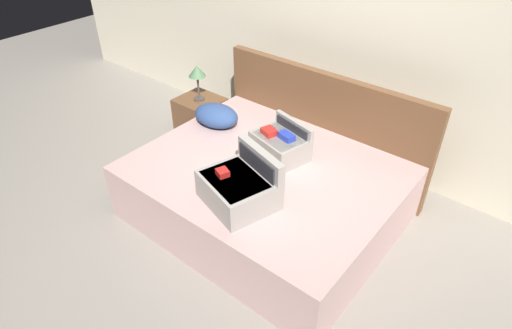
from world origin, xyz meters
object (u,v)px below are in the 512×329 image
object	(u,v)px
bed	(265,192)
hard_case_medium	(280,144)
pillow_near_headboard	(216,116)
hard_case_large	(239,187)
table_lamp	(197,73)
nightstand	(201,119)

from	to	relation	value
bed	hard_case_medium	xyz separation A→B (m)	(-0.01, 0.21, 0.36)
pillow_near_headboard	bed	bearing A→B (deg)	-17.79
pillow_near_headboard	hard_case_large	bearing A→B (deg)	-38.34
bed	hard_case_large	world-z (taller)	hard_case_large
hard_case_large	hard_case_medium	world-z (taller)	hard_case_large
hard_case_medium	table_lamp	size ratio (longest dim) A/B	1.36
bed	nightstand	bearing A→B (deg)	156.83
pillow_near_headboard	hard_case_medium	bearing A→B (deg)	-2.61
hard_case_large	pillow_near_headboard	xyz separation A→B (m)	(-0.85, 0.67, -0.03)
bed	hard_case_medium	distance (m)	0.42
hard_case_medium	nightstand	world-z (taller)	hard_case_medium
bed	pillow_near_headboard	xyz separation A→B (m)	(-0.74, 0.24, 0.35)
bed	hard_case_large	size ratio (longest dim) A/B	3.40
table_lamp	hard_case_medium	bearing A→B (deg)	-15.15
pillow_near_headboard	table_lamp	xyz separation A→B (m)	(-0.54, 0.31, 0.15)
hard_case_large	hard_case_medium	xyz separation A→B (m)	(-0.12, 0.64, -0.02)
bed	hard_case_large	xyz separation A→B (m)	(0.10, -0.43, 0.38)
hard_case_medium	pillow_near_headboard	bearing A→B (deg)	-168.18
hard_case_medium	hard_case_large	bearing A→B (deg)	-65.22
nightstand	hard_case_medium	bearing A→B (deg)	-15.15
hard_case_large	pillow_near_headboard	bearing A→B (deg)	158.60
hard_case_medium	table_lamp	xyz separation A→B (m)	(-1.27, 0.34, 0.14)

